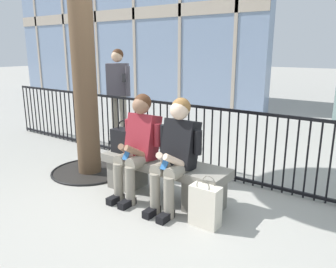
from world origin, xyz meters
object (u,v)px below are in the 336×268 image
at_px(seated_person_companion, 176,151).
at_px(handbag_on_bench, 125,140).
at_px(stone_bench, 163,175).
at_px(seated_person_with_phone, 138,143).
at_px(shopping_bag, 205,206).
at_px(bystander_at_railing, 118,90).

relative_size(seated_person_companion, handbag_on_bench, 2.93).
height_order(stone_bench, seated_person_companion, seated_person_companion).
distance_m(stone_bench, handbag_on_bench, 0.67).
xyz_separation_m(seated_person_with_phone, shopping_bag, (0.99, -0.16, -0.44)).
bearing_deg(shopping_bag, handbag_on_bench, 167.96).
height_order(seated_person_with_phone, bystander_at_railing, bystander_at_railing).
xyz_separation_m(seated_person_companion, bystander_at_railing, (-2.27, 1.50, 0.35)).
xyz_separation_m(handbag_on_bench, bystander_at_railing, (-1.43, 1.38, 0.40)).
relative_size(shopping_bag, bystander_at_railing, 0.30).
distance_m(stone_bench, shopping_bag, 0.79).
bearing_deg(bystander_at_railing, seated_person_companion, -33.47).
distance_m(stone_bench, seated_person_companion, 0.48).
xyz_separation_m(seated_person_with_phone, bystander_at_railing, (-1.74, 1.50, 0.35)).
bearing_deg(handbag_on_bench, shopping_bag, -12.04).
relative_size(seated_person_with_phone, bystander_at_railing, 0.71).
bearing_deg(bystander_at_railing, handbag_on_bench, -44.12).
bearing_deg(stone_bench, bystander_at_railing, 145.62).
height_order(shopping_bag, bystander_at_railing, bystander_at_railing).
bearing_deg(seated_person_with_phone, handbag_on_bench, 159.37).
relative_size(handbag_on_bench, bystander_at_railing, 0.24).
bearing_deg(seated_person_with_phone, stone_bench, 25.92).
xyz_separation_m(handbag_on_bench, shopping_bag, (1.31, -0.28, -0.39)).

